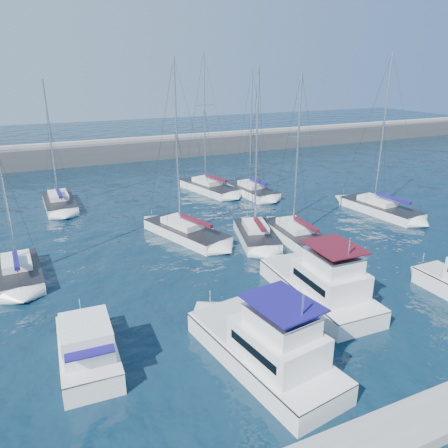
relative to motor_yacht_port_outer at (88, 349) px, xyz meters
name	(u,v)px	position (x,y,z in m)	size (l,w,h in m)	color
ground	(316,298)	(14.77, 0.75, -0.94)	(220.00, 220.00, 0.00)	black
breakwater	(130,152)	(14.77, 52.75, 0.11)	(160.00, 6.00, 4.45)	#424244
motor_yacht_port_outer	(88,349)	(0.00, 0.00, 0.00)	(3.10, 6.48, 3.20)	white
motor_yacht_port_inner	(268,349)	(8.23, -4.10, 0.19)	(4.94, 9.84, 4.69)	white
motor_yacht_stbd_inner	(322,286)	(14.85, 0.30, 0.19)	(4.07, 9.55, 4.69)	white
sailboat_mid_a	(18,272)	(-3.12, 12.12, -0.40)	(3.33, 6.82, 14.83)	white
sailboat_mid_b	(186,232)	(10.77, 14.91, -0.42)	(5.77, 9.53, 15.68)	white
sailboat_mid_c	(256,235)	(16.14, 11.50, -0.40)	(4.79, 7.50, 15.03)	white
sailboat_mid_d	(297,235)	(19.48, 10.04, -0.43)	(3.75, 8.35, 14.48)	white
sailboat_mid_e	(380,208)	(31.76, 12.82, -0.41)	(4.03, 9.13, 16.25)	white
sailboat_back_a	(59,203)	(1.27, 29.16, -0.43)	(3.15, 7.94, 13.78)	white
sailboat_back_b	(209,187)	(18.73, 28.19, -0.41)	(5.11, 9.03, 16.61)	white
sailboat_back_c	(253,191)	(22.81, 24.45, -0.41)	(3.71, 7.30, 14.65)	white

